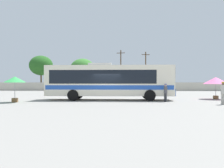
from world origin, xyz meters
name	(u,v)px	position (x,y,z in m)	size (l,w,h in m)	color
ground_plane	(112,95)	(0.00, 10.00, 0.00)	(300.00, 300.00, 0.00)	gray
perimeter_wall	(115,87)	(0.00, 24.07, 0.84)	(80.00, 0.30, 1.68)	#B2AD9E
coach_bus_cream_blue	(108,80)	(0.05, 0.93, 1.91)	(12.16, 2.76, 3.57)	silver
attendant_by_bus_door	(166,92)	(5.24, -0.95, 0.90)	(0.44, 0.44, 1.59)	#38383D
passenger_waiting_on_apron	(223,92)	(9.22, -3.20, 1.01)	(0.49, 0.49, 1.77)	#B7B2A8
vendor_umbrella_near_gate_green	(15,80)	(-7.85, -1.96, 1.90)	(1.87, 1.87, 2.22)	gray
vendor_umbrella_secondary_pink	(216,81)	(10.97, 2.38, 1.87)	(2.53, 2.53, 2.24)	gray
parked_car_leftmost_maroon	(66,87)	(-9.03, 20.50, 0.81)	(4.26, 2.23, 1.53)	maroon
parked_car_second_maroon	(99,87)	(-2.93, 20.58, 0.80)	(4.25, 2.23, 1.53)	maroon
parked_car_third_silver	(133,87)	(3.50, 20.21, 0.78)	(4.70, 2.30, 1.47)	#B7BABF
utility_pole_near	(121,69)	(1.19, 27.20, 4.48)	(1.77, 0.58, 8.60)	#4C3823
utility_pole_far	(146,70)	(6.57, 27.86, 4.33)	(1.78, 0.50, 8.29)	#4C3823
roadside_tree_left	(41,66)	(-16.26, 27.38, 5.37)	(5.07, 5.07, 7.53)	brown
roadside_tree_midleft	(82,69)	(-7.38, 28.80, 4.65)	(5.49, 5.49, 6.99)	brown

